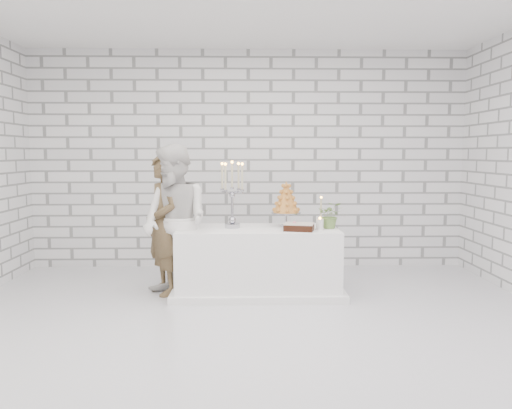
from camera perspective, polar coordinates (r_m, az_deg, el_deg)
The scene contains 12 objects.
ground at distance 4.73m, azimuth -0.64°, elevation -13.82°, with size 6.00×5.00×0.01m, color silver.
wall_back at distance 6.95m, azimuth -0.88°, elevation 5.12°, with size 6.00×0.01×3.00m, color white.
wall_front at distance 1.95m, azimuth 0.08°, elevation 3.10°, with size 6.00×0.01×3.00m, color white.
cake_table at distance 5.71m, azimuth 0.22°, elevation -6.44°, with size 1.80×0.80×0.75m, color white.
groom at distance 5.72m, azimuth -10.55°, elevation -2.30°, with size 0.58×0.38×1.58m, color brown.
bride at distance 5.52m, azimuth -9.19°, elevation -1.97°, with size 0.82×0.64×1.69m, color white.
candelabra at distance 5.63m, azimuth -2.73°, elevation 1.15°, with size 0.31×0.31×0.76m, color #9E9EA8, non-canonical shape.
croquembouche at distance 5.75m, azimuth 3.46°, elevation 0.07°, with size 0.34×0.34×0.52m, color #AE651E, non-canonical shape.
chocolate_cake at distance 5.48m, azimuth 4.93°, elevation -2.56°, with size 0.31×0.22×0.08m, color black.
pillar_candle at distance 5.56m, azimuth 7.30°, elevation -2.26°, with size 0.08×0.08×0.12m, color white.
extra_taper at distance 5.88m, azimuth 7.42°, elevation -0.84°, with size 0.06×0.06×0.32m, color beige.
flowers at distance 5.67m, azimuth 8.50°, elevation -1.21°, with size 0.27×0.23×0.30m, color #547635.
Camera 1 is at (-0.05, -4.45, 1.60)m, focal length 35.05 mm.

